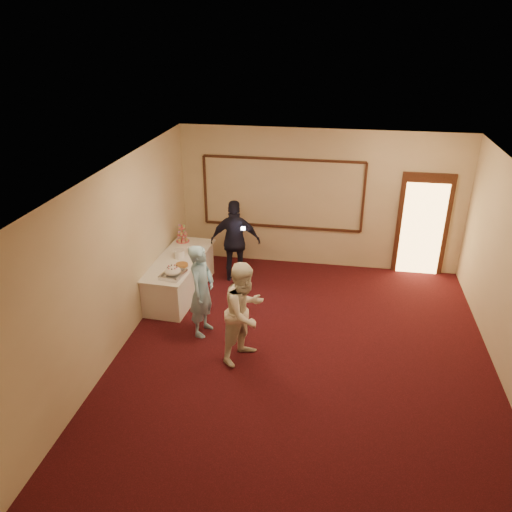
{
  "coord_description": "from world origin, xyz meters",
  "views": [
    {
      "loc": [
        0.38,
        -6.65,
        4.92
      ],
      "look_at": [
        -0.99,
        1.25,
        1.15
      ],
      "focal_mm": 35.0,
      "sensor_mm": 36.0,
      "label": 1
    }
  ],
  "objects": [
    {
      "name": "woman",
      "position": [
        -0.92,
        -0.15,
        0.84
      ],
      "size": [
        0.95,
        1.02,
        1.68
      ],
      "primitive_type": "imported",
      "rotation": [
        0.0,
        0.0,
        1.06
      ],
      "color": "white",
      "rests_on": "floor"
    },
    {
      "name": "plate_stack_b",
      "position": [
        -2.4,
        1.98,
        0.84
      ],
      "size": [
        0.17,
        0.17,
        0.14
      ],
      "color": "white",
      "rests_on": "buffet_table"
    },
    {
      "name": "buffet_table",
      "position": [
        -2.58,
        1.66,
        0.39
      ],
      "size": [
        0.96,
        2.19,
        0.77
      ],
      "color": "white",
      "rests_on": "floor"
    },
    {
      "name": "doorway",
      "position": [
        2.15,
        3.45,
        1.08
      ],
      "size": [
        1.05,
        0.07,
        2.2
      ],
      "color": "black",
      "rests_on": "floor"
    },
    {
      "name": "plate_stack_a",
      "position": [
        -2.58,
        1.71,
        0.86
      ],
      "size": [
        0.21,
        0.21,
        0.17
      ],
      "color": "white",
      "rests_on": "buffet_table"
    },
    {
      "name": "camera_flash",
      "position": [
        -1.4,
        2.18,
        1.28
      ],
      "size": [
        0.07,
        0.04,
        0.05
      ],
      "primitive_type": "cube",
      "rotation": [
        0.0,
        0.0,
        -0.05
      ],
      "color": "white",
      "rests_on": "guest"
    },
    {
      "name": "floor",
      "position": [
        0.0,
        0.0,
        0.0
      ],
      "size": [
        7.0,
        7.0,
        0.0
      ],
      "primitive_type": "plane",
      "color": "black",
      "rests_on": "ground"
    },
    {
      "name": "wall_molding",
      "position": [
        -0.8,
        3.47,
        1.6
      ],
      "size": [
        3.45,
        0.04,
        1.55
      ],
      "color": "black",
      "rests_on": "room_walls"
    },
    {
      "name": "cupcake_stand",
      "position": [
        -2.76,
        2.49,
        0.91
      ],
      "size": [
        0.28,
        0.28,
        0.41
      ],
      "color": "#DB555C",
      "rests_on": "buffet_table"
    },
    {
      "name": "tart",
      "position": [
        -2.41,
        1.35,
        0.8
      ],
      "size": [
        0.27,
        0.27,
        0.05
      ],
      "color": "white",
      "rests_on": "buffet_table"
    },
    {
      "name": "room_walls",
      "position": [
        0.0,
        0.0,
        2.03
      ],
      "size": [
        6.04,
        7.04,
        3.02
      ],
      "color": "beige",
      "rests_on": "floor"
    },
    {
      "name": "man",
      "position": [
        -1.77,
        0.43,
        0.82
      ],
      "size": [
        0.49,
        0.66,
        1.64
      ],
      "primitive_type": "imported",
      "rotation": [
        0.0,
        0.0,
        1.4
      ],
      "color": "#8BC1E8",
      "rests_on": "floor"
    },
    {
      "name": "pavlova_tray",
      "position": [
        -2.45,
        0.94,
        0.85
      ],
      "size": [
        0.42,
        0.55,
        0.19
      ],
      "color": "#ADAFB4",
      "rests_on": "buffet_table"
    },
    {
      "name": "guest",
      "position": [
        -1.62,
        2.47,
        0.87
      ],
      "size": [
        1.06,
        0.54,
        1.73
      ],
      "primitive_type": "imported",
      "rotation": [
        0.0,
        0.0,
        3.26
      ],
      "color": "black",
      "rests_on": "floor"
    }
  ]
}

